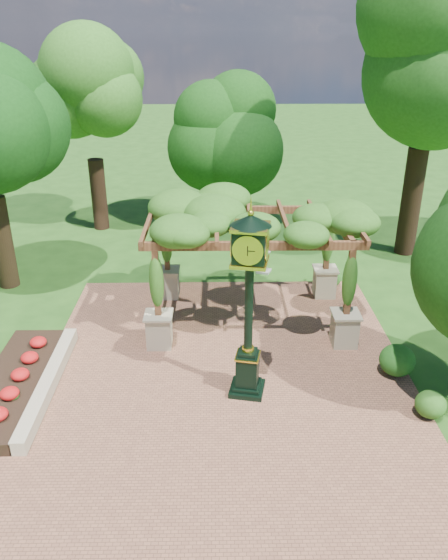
{
  "coord_description": "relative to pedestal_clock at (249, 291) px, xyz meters",
  "views": [
    {
      "loc": [
        -0.25,
        -11.33,
        8.58
      ],
      "look_at": [
        0.0,
        2.5,
        2.2
      ],
      "focal_mm": 35.0,
      "sensor_mm": 36.0,
      "label": 1
    }
  ],
  "objects": [
    {
      "name": "border_wall",
      "position": [
        -5.16,
        0.2,
        -2.72
      ],
      "size": [
        0.35,
        5.0,
        0.4
      ],
      "primitive_type": "cube",
      "color": "#C6B793",
      "rests_on": "ground"
    },
    {
      "name": "flower_bed",
      "position": [
        -6.06,
        0.2,
        -2.74
      ],
      "size": [
        1.5,
        5.0,
        0.36
      ],
      "primitive_type": "cube",
      "color": "red",
      "rests_on": "ground"
    },
    {
      "name": "tree_east_far",
      "position": [
        7.18,
        9.65,
        4.81
      ],
      "size": [
        4.95,
        4.95,
        11.27
      ],
      "color": "black",
      "rests_on": "ground"
    },
    {
      "name": "brick_plaza",
      "position": [
        -0.56,
        0.7,
        -2.9
      ],
      "size": [
        10.0,
        12.0,
        0.04
      ],
      "primitive_type": "cube",
      "color": "brown",
      "rests_on": "ground"
    },
    {
      "name": "ground",
      "position": [
        -0.56,
        -0.3,
        -2.92
      ],
      "size": [
        120.0,
        120.0,
        0.0
      ],
      "primitive_type": "plane",
      "color": "#1E4714",
      "rests_on": "ground"
    },
    {
      "name": "shrub_mid",
      "position": [
        4.08,
        0.7,
        -2.45
      ],
      "size": [
        1.06,
        1.06,
        0.86
      ],
      "primitive_type": "ellipsoid",
      "rotation": [
        0.0,
        0.0,
        -0.12
      ],
      "color": "#1E5417",
      "rests_on": "brick_plaza"
    },
    {
      "name": "tree_north",
      "position": [
        0.05,
        13.42,
        1.45
      ],
      "size": [
        3.83,
        3.83,
        6.37
      ],
      "color": "#352015",
      "rests_on": "ground"
    },
    {
      "name": "sundial",
      "position": [
        1.08,
        7.69,
        -2.53
      ],
      "size": [
        0.64,
        0.64,
        0.89
      ],
      "rotation": [
        0.0,
        0.0,
        -0.37
      ],
      "color": "#989890",
      "rests_on": "ground"
    },
    {
      "name": "tree_west_far",
      "position": [
        -6.16,
        12.99,
        2.81
      ],
      "size": [
        3.53,
        3.53,
        8.4
      ],
      "color": "black",
      "rests_on": "ground"
    },
    {
      "name": "shrub_front",
      "position": [
        4.36,
        -1.08,
        -2.54
      ],
      "size": [
        0.84,
        0.84,
        0.67
      ],
      "primitive_type": "ellipsoid",
      "rotation": [
        0.0,
        0.0,
        -0.14
      ],
      "color": "#275618",
      "rests_on": "brick_plaza"
    },
    {
      "name": "pedestal_clock",
      "position": [
        0.0,
        0.0,
        0.0
      ],
      "size": [
        1.14,
        1.14,
        4.88
      ],
      "rotation": [
        0.0,
        0.0,
        -0.2
      ],
      "color": "black",
      "rests_on": "brick_plaza"
    },
    {
      "name": "pergola",
      "position": [
        0.28,
        3.93,
        0.35
      ],
      "size": [
        6.35,
        4.02,
        3.98
      ],
      "rotation": [
        0.0,
        0.0,
        -0.01
      ],
      "color": "tan",
      "rests_on": "brick_plaza"
    },
    {
      "name": "shrub_back",
      "position": [
        3.38,
        6.28,
        -2.52
      ],
      "size": [
        1.01,
        1.01,
        0.71
      ],
      "primitive_type": "ellipsoid",
      "rotation": [
        0.0,
        0.0,
        0.37
      ],
      "color": "#255819",
      "rests_on": "brick_plaza"
    }
  ]
}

